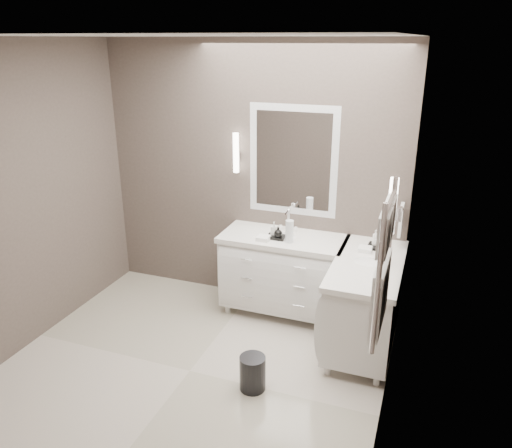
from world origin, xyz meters
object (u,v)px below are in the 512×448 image
(waste_bin, at_px, (253,373))
(vanity_back, at_px, (283,270))
(vanity_right, at_px, (365,299))
(towel_ladder, at_px, (382,271))

(waste_bin, bearing_deg, vanity_back, 96.21)
(vanity_right, height_order, waste_bin, vanity_right)
(vanity_right, height_order, towel_ladder, towel_ladder)
(vanity_back, relative_size, vanity_right, 1.00)
(waste_bin, bearing_deg, towel_ladder, -21.27)
(vanity_back, distance_m, towel_ladder, 2.16)
(towel_ladder, bearing_deg, vanity_back, 124.10)
(towel_ladder, xyz_separation_m, waste_bin, (-0.96, 0.38, -1.24))
(waste_bin, bearing_deg, vanity_right, 51.37)
(vanity_right, bearing_deg, vanity_back, 159.62)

